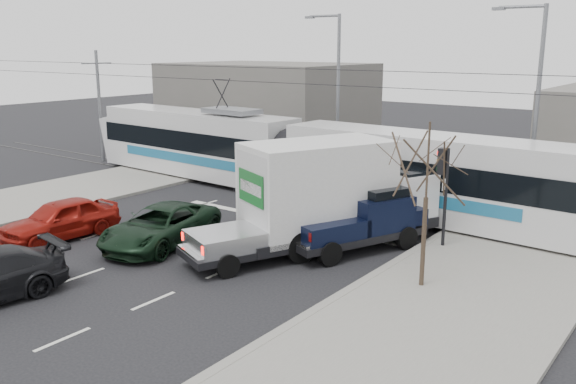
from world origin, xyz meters
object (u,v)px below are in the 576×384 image
Objects in this scene: traffic_signal at (443,176)px; street_lamp_far at (335,84)px; silver_pickup at (274,229)px; red_car at (60,219)px; street_lamp_near at (533,96)px; tram at (294,157)px; green_car at (161,226)px; bare_tree at (428,168)px; box_truck at (333,194)px; navy_pickup at (362,219)px.

street_lamp_far is (-10.66, 9.50, 2.37)m from traffic_signal.
traffic_signal reaches higher than silver_pickup.
red_car is at bearing -148.02° from traffic_signal.
street_lamp_far is (-11.50, 2.00, 0.00)m from street_lamp_near.
tram reaches higher than red_car.
street_lamp_far reaches higher than green_car.
silver_pickup is (-5.11, -11.93, -4.07)m from street_lamp_near.
tram is at bearing 159.99° from traffic_signal.
street_lamp_far reaches higher than tram.
silver_pickup is at bearing -175.42° from bare_tree.
street_lamp_far is at bearing 138.28° from traffic_signal.
box_truck reaches higher than red_car.
green_car is (-6.21, -4.14, -0.38)m from navy_pickup.
box_truck is 1.57× the size of green_car.
green_car is 4.09m from red_car.
green_car is at bearing -145.58° from traffic_signal.
street_lamp_near is at bearing 52.25° from red_car.
red_car is at bearing -95.14° from street_lamp_far.
bare_tree is 1.10× the size of red_car.
box_truck is (0.81, 2.55, 0.90)m from silver_pickup.
green_car is (-9.36, -13.34, -4.38)m from street_lamp_near.
silver_pickup is at bearing -55.67° from tram.
street_lamp_near is 10.80m from box_truck.
tram reaches higher than green_car.
silver_pickup is 3.37m from navy_pickup.
silver_pickup is at bearing 6.77° from green_car.
bare_tree is 4.92m from navy_pickup.
traffic_signal is 0.13× the size of tram.
street_lamp_far is at bearing 87.88° from red_car.
street_lamp_far is (-11.79, 13.50, 1.32)m from bare_tree.
green_car is (-5.06, -3.96, -1.21)m from box_truck.
box_truck is at bearing 95.11° from silver_pickup.
navy_pickup is at bearing -143.63° from traffic_signal.
navy_pickup is at bearing 146.17° from bare_tree.
navy_pickup is (8.35, -11.20, -4.00)m from street_lamp_far.
box_truck is at bearing 36.29° from red_car.
red_car is (-13.33, -3.62, -3.02)m from bare_tree.
tram is 5.15× the size of green_car.
bare_tree is 14.14m from red_car.
bare_tree reaches higher than traffic_signal.
street_lamp_near is 1.00× the size of street_lamp_far.
red_car is (-8.74, -5.74, -1.17)m from box_truck.
bare_tree reaches higher than box_truck.
silver_pickup is 1.34× the size of red_car.
silver_pickup is 8.55m from red_car.
silver_pickup is (4.81, -7.74, -0.92)m from tram.
green_car is at bearing -169.20° from bare_tree.
silver_pickup is at bearing -133.92° from traffic_signal.
red_car is (-9.89, -5.92, -0.34)m from navy_pickup.
street_lamp_far is at bearing 170.13° from street_lamp_near.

